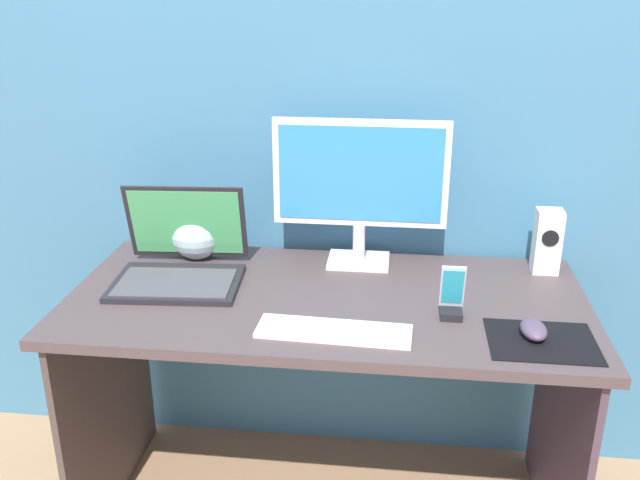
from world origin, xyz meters
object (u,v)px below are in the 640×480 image
fishbowl (197,233)px  phone_in_dock (452,299)px  keyboard_external (334,331)px  laptop (180,262)px  speaker_right (547,241)px  monitor (360,184)px  mouse (534,329)px

fishbowl → phone_in_dock: (0.74, -0.31, -0.03)m
keyboard_external → phone_in_dock: size_ratio=2.69×
laptop → keyboard_external: laptop is taller
fishbowl → speaker_right: bearing=0.5°
monitor → mouse: monitor is taller
laptop → fishbowl: size_ratio=2.23×
speaker_right → keyboard_external: size_ratio=0.50×
speaker_right → laptop: 1.04m
speaker_right → laptop: laptop is taller
speaker_right → keyboard_external: (-0.56, -0.44, -0.09)m
speaker_right → fishbowl: size_ratio=1.14×
fishbowl → phone_in_dock: 0.80m
laptop → mouse: (0.93, -0.23, -0.03)m
speaker_right → mouse: bearing=-103.4°
speaker_right → keyboard_external: 0.72m
monitor → laptop: monitor is taller
keyboard_external → laptop: bearing=152.5°
monitor → fishbowl: size_ratio=3.06×
fishbowl → mouse: 1.01m
keyboard_external → mouse: mouse is taller
speaker_right → laptop: (-1.02, -0.17, -0.04)m
monitor → speaker_right: monitor is taller
keyboard_external → phone_in_dock: bearing=25.9°
laptop → mouse: size_ratio=3.64×
keyboard_external → phone_in_dock: (0.28, 0.12, 0.04)m
laptop → fishbowl: (0.00, 0.16, 0.03)m
speaker_right → phone_in_dock: size_ratio=1.35×
phone_in_dock → laptop: bearing=169.1°
phone_in_dock → keyboard_external: bearing=-156.6°
speaker_right → monitor: bearing=180.0°
monitor → keyboard_external: size_ratio=1.35×
laptop → keyboard_external: (0.46, -0.26, -0.05)m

